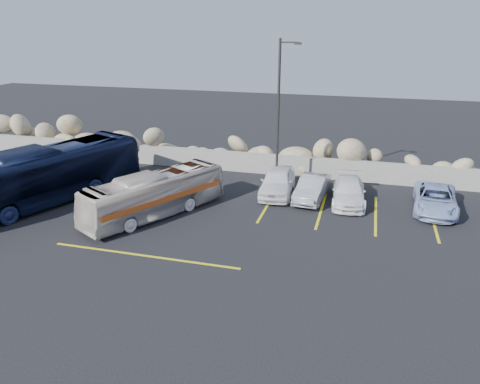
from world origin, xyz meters
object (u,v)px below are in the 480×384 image
(tour_coach, at_px, (46,175))
(car_d, at_px, (435,199))
(lamppost, at_px, (279,112))
(car_c, at_px, (349,192))
(car_b, at_px, (312,188))
(car_a, at_px, (278,182))
(vintage_bus, at_px, (155,195))

(tour_coach, relative_size, car_d, 2.43)
(lamppost, bearing_deg, car_c, -16.61)
(tour_coach, height_order, car_d, tour_coach)
(car_c, bearing_deg, car_b, 176.73)
(tour_coach, bearing_deg, car_b, 37.96)
(car_a, distance_m, car_c, 3.77)
(vintage_bus, bearing_deg, car_d, 46.06)
(lamppost, bearing_deg, vintage_bus, -132.58)
(car_d, bearing_deg, tour_coach, -164.26)
(tour_coach, distance_m, car_a, 11.95)
(tour_coach, xyz_separation_m, car_d, (19.05, 4.01, -0.86))
(lamppost, height_order, car_c, lamppost)
(car_c, relative_size, car_d, 0.94)
(vintage_bus, distance_m, car_b, 8.12)
(car_b, xyz_separation_m, car_c, (1.87, 0.02, -0.03))
(vintage_bus, relative_size, tour_coach, 0.72)
(tour_coach, bearing_deg, lamppost, 46.29)
(vintage_bus, distance_m, car_c, 9.78)
(car_d, bearing_deg, car_a, -178.08)
(vintage_bus, height_order, tour_coach, tour_coach)
(car_a, bearing_deg, lamppost, 98.05)
(car_b, bearing_deg, lamppost, 155.57)
(car_d, bearing_deg, lamppost, 175.46)
(vintage_bus, xyz_separation_m, car_b, (6.97, 4.13, -0.43))
(car_a, xyz_separation_m, car_c, (3.76, -0.25, -0.12))
(car_b, distance_m, car_c, 1.87)
(lamppost, bearing_deg, car_d, -8.39)
(tour_coach, bearing_deg, vintage_bus, 19.71)
(car_b, bearing_deg, car_d, 5.42)
(lamppost, distance_m, vintage_bus, 7.93)
(vintage_bus, bearing_deg, car_c, 53.56)
(car_c, height_order, car_d, car_d)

